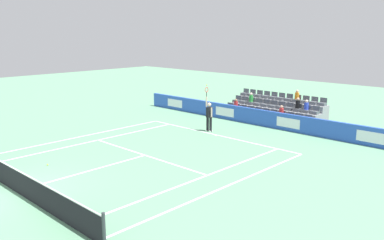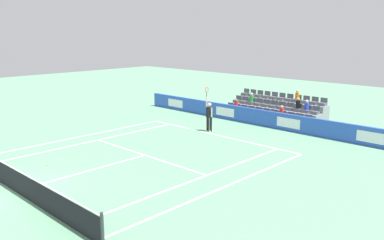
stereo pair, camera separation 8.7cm
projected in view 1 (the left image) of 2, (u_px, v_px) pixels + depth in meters
ground_plane at (15, 191)px, 15.46m from camera, size 80.00×80.00×0.00m
line_baseline at (217, 135)px, 23.84m from camera, size 10.97×0.10×0.01m
line_service at (145, 155)px, 19.97m from camera, size 8.23×0.10×0.01m
line_centre_service at (88, 171)px, 17.71m from camera, size 0.10×6.40×0.01m
line_singles_sideline_left at (91, 142)px, 22.43m from camera, size 0.10×11.89×0.01m
line_singles_sideline_right at (200, 178)px, 16.86m from camera, size 0.10×11.89×0.01m
line_doubles_sideline_left at (78, 137)px, 23.35m from camera, size 0.10×11.89×0.01m
line_doubles_sideline_right at (226, 187)px, 15.94m from camera, size 0.10×11.89×0.01m
line_centre_mark at (216, 135)px, 23.77m from camera, size 0.10×0.20×0.01m
sponsor_barrier at (255, 117)px, 26.42m from camera, size 19.91×0.22×1.05m
tennis_net at (14, 179)px, 15.35m from camera, size 11.97×0.10×1.07m
tennis_player at (209, 115)px, 24.52m from camera, size 0.53×0.37×2.85m
stadium_stand at (275, 111)px, 28.04m from camera, size 6.82×2.85×2.11m
loose_tennis_ball at (48, 165)px, 18.45m from camera, size 0.07×0.07×0.07m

